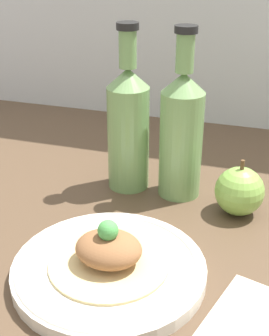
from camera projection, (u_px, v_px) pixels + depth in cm
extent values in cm
cube|color=brown|center=(184.00, 246.00, 75.53)|extent=(180.00, 110.00, 4.00)
cylinder|color=silver|center=(109.00, 270.00, 65.56)|extent=(27.20, 27.20, 1.98)
torus|color=silver|center=(109.00, 266.00, 65.25)|extent=(26.41, 26.41, 1.39)
cylinder|color=#D6BC7F|center=(109.00, 263.00, 65.03)|extent=(16.90, 16.90, 0.40)
ellipsoid|color=brown|center=(109.00, 249.00, 63.98)|extent=(9.34, 7.94, 4.33)
sphere|color=#4CA34C|center=(108.00, 230.00, 62.64)|extent=(2.88, 2.88, 2.88)
cylinder|color=#729E5B|center=(128.00, 138.00, 85.94)|extent=(7.67, 7.67, 19.32)
cone|color=#729E5B|center=(128.00, 78.00, 80.91)|extent=(7.67, 7.67, 3.45)
cylinder|color=#729E5B|center=(128.00, 49.00, 78.74)|extent=(3.07, 3.07, 6.39)
cylinder|color=black|center=(128.00, 26.00, 77.06)|extent=(3.83, 3.83, 1.20)
cylinder|color=#729E5B|center=(181.00, 145.00, 83.22)|extent=(7.67, 7.67, 19.32)
cone|color=#729E5B|center=(184.00, 83.00, 78.19)|extent=(7.67, 7.67, 3.45)
cylinder|color=#729E5B|center=(185.00, 53.00, 76.01)|extent=(3.07, 3.07, 6.39)
cylinder|color=black|center=(186.00, 29.00, 74.34)|extent=(3.83, 3.83, 1.20)
sphere|color=#84B74C|center=(239.00, 191.00, 79.27)|extent=(8.41, 8.41, 8.41)
cylinder|color=brown|center=(242.00, 165.00, 77.11)|extent=(0.67, 0.67, 1.89)
cube|color=beige|center=(266.00, 326.00, 56.86)|extent=(16.79, 17.41, 0.80)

